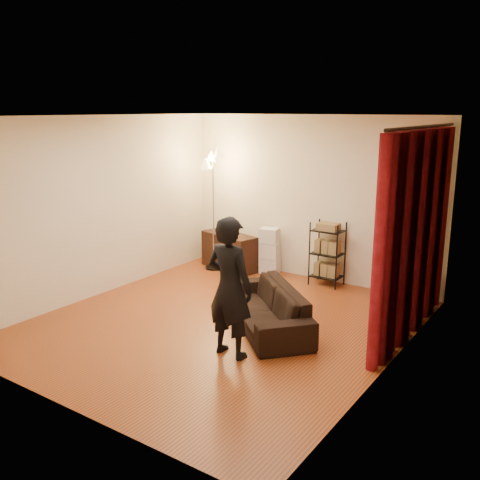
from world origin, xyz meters
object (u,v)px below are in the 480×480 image
Objects in this scene: person at (230,287)px; media_cabinet at (229,251)px; storage_boxes at (270,251)px; sofa at (266,307)px; wire_shelf at (327,254)px; floor_lamp at (213,211)px.

media_cabinet is at bearing -51.30° from person.
person is 3.29m from storage_boxes.
sofa is 1.79× the size of wire_shelf.
floor_lamp is (-2.15, 1.72, 0.78)m from sofa.
sofa is at bearing -38.64° from floor_lamp.
storage_boxes is (-1.20, 2.06, 0.13)m from sofa.
sofa is at bearing -94.43° from wire_shelf.
storage_boxes is at bearing 29.33° from media_cabinet.
sofa is 1.09m from person.
media_cabinet is 1.05× the size of wire_shelf.
media_cabinet is (-2.01, 2.81, -0.50)m from person.
media_cabinet is at bearing 34.03° from floor_lamp.
storage_boxes is 1.20m from floor_lamp.
floor_lamp reaches higher than person.
media_cabinet is 1.37× the size of storage_boxes.
wire_shelf is (1.10, -0.03, 0.12)m from storage_boxes.
person is (0.09, -0.94, 0.55)m from sofa.
sofa is 0.89× the size of floor_lamp.
sofa is 2.86m from floor_lamp.
storage_boxes reaches higher than sofa.
person is 1.51× the size of media_cabinet.
sofa is 2.34× the size of storage_boxes.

